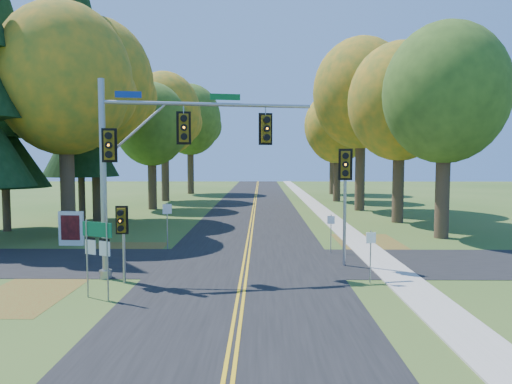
{
  "coord_description": "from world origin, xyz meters",
  "views": [
    {
      "loc": [
        0.7,
        -18.5,
        4.68
      ],
      "look_at": [
        0.46,
        2.38,
        3.2
      ],
      "focal_mm": 32.0,
      "sensor_mm": 36.0,
      "label": 1
    }
  ],
  "objects_px": {
    "traffic_mast": "(158,151)",
    "route_sign_cluster": "(97,244)",
    "east_signal_pole": "(345,178)",
    "info_kiosk": "(71,228)"
  },
  "relations": [
    {
      "from": "traffic_mast",
      "to": "route_sign_cluster",
      "type": "height_order",
      "value": "traffic_mast"
    },
    {
      "from": "traffic_mast",
      "to": "route_sign_cluster",
      "type": "xyz_separation_m",
      "value": [
        -1.42,
        -3.02,
        -3.13
      ]
    },
    {
      "from": "east_signal_pole",
      "to": "info_kiosk",
      "type": "height_order",
      "value": "east_signal_pole"
    },
    {
      "from": "east_signal_pole",
      "to": "info_kiosk",
      "type": "distance_m",
      "value": 15.12
    },
    {
      "from": "east_signal_pole",
      "to": "traffic_mast",
      "type": "bearing_deg",
      "value": -158.36
    },
    {
      "from": "traffic_mast",
      "to": "info_kiosk",
      "type": "bearing_deg",
      "value": 122.78
    },
    {
      "from": "traffic_mast",
      "to": "info_kiosk",
      "type": "xyz_separation_m",
      "value": [
        -6.31,
        6.51,
        -4.08
      ]
    },
    {
      "from": "traffic_mast",
      "to": "info_kiosk",
      "type": "height_order",
      "value": "traffic_mast"
    },
    {
      "from": "east_signal_pole",
      "to": "info_kiosk",
      "type": "relative_size",
      "value": 2.74
    },
    {
      "from": "east_signal_pole",
      "to": "route_sign_cluster",
      "type": "xyz_separation_m",
      "value": [
        -9.12,
        -4.67,
        -2.03
      ]
    }
  ]
}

